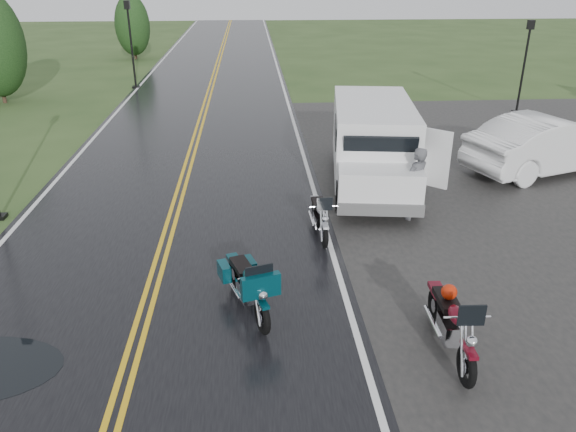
# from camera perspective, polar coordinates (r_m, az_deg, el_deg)

# --- Properties ---
(ground) EXTENTS (120.00, 120.00, 0.00)m
(ground) POSITION_cam_1_polar(r_m,az_deg,el_deg) (10.94, -14.27, -9.51)
(ground) COLOR #2D471E
(ground) RESTS_ON ground
(road) EXTENTS (8.00, 100.00, 0.04)m
(road) POSITION_cam_1_polar(r_m,az_deg,el_deg) (19.96, -9.66, 6.62)
(road) COLOR black
(road) RESTS_ON ground
(parking_pad) EXTENTS (14.00, 24.00, 0.03)m
(parking_pad) POSITION_cam_1_polar(r_m,az_deg,el_deg) (17.60, 26.99, 1.80)
(parking_pad) COLOR black
(parking_pad) RESTS_ON ground
(motorcycle_red) EXTENTS (0.89, 2.28, 1.33)m
(motorcycle_red) POSITION_cam_1_polar(r_m,az_deg,el_deg) (9.01, 17.90, -12.98)
(motorcycle_red) COLOR #5C0A17
(motorcycle_red) RESTS_ON ground
(motorcycle_teal) EXTENTS (1.41, 2.30, 1.28)m
(motorcycle_teal) POSITION_cam_1_polar(r_m,az_deg,el_deg) (9.70, -2.65, -8.92)
(motorcycle_teal) COLOR #05333D
(motorcycle_teal) RESTS_ON ground
(motorcycle_silver) EXTENTS (0.77, 1.99, 1.16)m
(motorcycle_silver) POSITION_cam_1_polar(r_m,az_deg,el_deg) (12.57, 3.76, -1.06)
(motorcycle_silver) COLOR #93949A
(motorcycle_silver) RESTS_ON ground
(van_white) EXTENTS (3.05, 6.34, 2.39)m
(van_white) POSITION_cam_1_polar(r_m,az_deg,el_deg) (14.41, 5.55, 4.89)
(van_white) COLOR white
(van_white) RESTS_ON ground
(person_at_van) EXTENTS (0.81, 0.75, 1.87)m
(person_at_van) POSITION_cam_1_polar(r_m,az_deg,el_deg) (14.29, 12.84, 3.09)
(person_at_van) COLOR #4B4C51
(person_at_van) RESTS_ON ground
(sedan_white) EXTENTS (5.64, 3.56, 1.75)m
(sedan_white) POSITION_cam_1_polar(r_m,az_deg,el_deg) (19.09, 24.89, 6.57)
(sedan_white) COLOR silver
(sedan_white) RESTS_ON ground
(lamp_post_far_left) EXTENTS (0.37, 0.37, 4.37)m
(lamp_post_far_left) POSITION_cam_1_polar(r_m,az_deg,el_deg) (30.94, -15.62, 16.39)
(lamp_post_far_left) COLOR black
(lamp_post_far_left) RESTS_ON ground
(lamp_post_far_right) EXTENTS (0.33, 0.33, 3.90)m
(lamp_post_far_right) POSITION_cam_1_polar(r_m,az_deg,el_deg) (26.55, 22.83, 13.76)
(lamp_post_far_right) COLOR black
(lamp_post_far_right) RESTS_ON ground
(tree_left_far) EXTENTS (2.32, 2.32, 3.57)m
(tree_left_far) POSITION_cam_1_polar(r_m,az_deg,el_deg) (41.11, -15.46, 17.58)
(tree_left_far) COLOR #1E3D19
(tree_left_far) RESTS_ON ground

